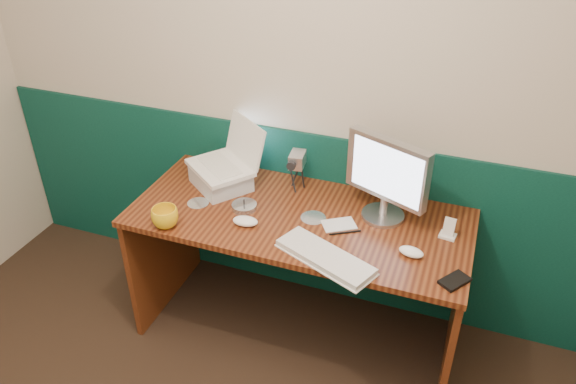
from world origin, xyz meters
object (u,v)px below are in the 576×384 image
at_px(desk, 298,276).
at_px(keyboard, 325,258).
at_px(laptop, 218,146).
at_px(monitor, 387,179).
at_px(camcorder, 297,172).
at_px(mug, 165,217).

height_order(desk, keyboard, keyboard).
height_order(desk, laptop, laptop).
xyz_separation_m(desk, monitor, (0.37, 0.13, 0.58)).
bearing_deg(monitor, camcorder, -168.96).
distance_m(monitor, keyboard, 0.47).
xyz_separation_m(laptop, keyboard, (0.67, -0.39, -0.22)).
relative_size(mug, camcorder, 0.66).
relative_size(monitor, camcorder, 2.19).
bearing_deg(keyboard, mug, -155.50).
relative_size(monitor, keyboard, 0.93).
bearing_deg(keyboard, laptop, 173.26).
height_order(laptop, monitor, monitor).
relative_size(desk, monitor, 3.91).
bearing_deg(mug, laptop, 78.51).
bearing_deg(desk, camcorder, 111.49).
height_order(monitor, keyboard, monitor).
relative_size(desk, laptop, 5.01).
height_order(laptop, keyboard, laptop).
distance_m(laptop, keyboard, 0.81).
relative_size(laptop, keyboard, 0.73).
bearing_deg(mug, monitor, 24.44).
bearing_deg(camcorder, mug, -138.26).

